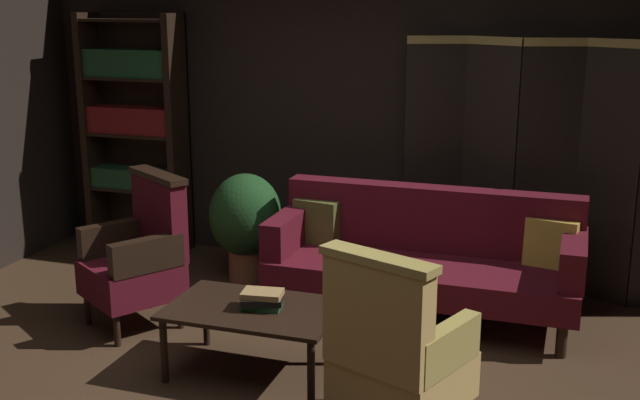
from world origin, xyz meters
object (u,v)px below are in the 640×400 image
at_px(book_tan_leather, 262,294).
at_px(potted_plant, 246,220).
at_px(folding_screen, 547,165).
at_px(book_black_cloth, 262,300).
at_px(armchair_wing_left, 140,256).
at_px(book_green_cloth, 263,306).
at_px(velvet_couch, 425,254).
at_px(coffee_table, 254,314).
at_px(bookshelf, 135,126).
at_px(armchair_gilt_accent, 396,354).

bearing_deg(book_tan_leather, potted_plant, 117.06).
height_order(folding_screen, book_black_cloth, folding_screen).
distance_m(armchair_wing_left, potted_plant, 1.07).
xyz_separation_m(armchair_wing_left, book_green_cloth, (1.08, -0.44, -0.05)).
bearing_deg(velvet_couch, book_green_cloth, -120.64).
distance_m(coffee_table, potted_plant, 1.61).
xyz_separation_m(folding_screen, book_green_cloth, (-1.46, -1.94, -0.55)).
height_order(folding_screen, book_tan_leather, folding_screen).
height_order(book_black_cloth, book_tan_leather, book_tan_leather).
height_order(velvet_couch, book_green_cloth, velvet_couch).
distance_m(armchair_wing_left, book_black_cloth, 1.16).
relative_size(folding_screen, coffee_table, 2.13).
relative_size(potted_plant, book_green_cloth, 3.96).
xyz_separation_m(velvet_couch, book_green_cloth, (-0.72, -1.21, -0.01)).
relative_size(potted_plant, book_black_cloth, 3.66).
height_order(coffee_table, book_tan_leather, book_tan_leather).
relative_size(bookshelf, armchair_wing_left, 1.97).
height_order(folding_screen, book_green_cloth, folding_screen).
bearing_deg(armchair_gilt_accent, bookshelf, 139.82).
distance_m(potted_plant, book_tan_leather, 1.63).
bearing_deg(book_green_cloth, armchair_wing_left, 157.75).
xyz_separation_m(bookshelf, armchair_wing_left, (0.91, -1.51, -0.61)).
bearing_deg(book_green_cloth, book_tan_leather, 0.00).
bearing_deg(potted_plant, bookshelf, 158.20).
relative_size(velvet_couch, potted_plant, 2.46).
bearing_deg(bookshelf, book_black_cloth, -44.52).
relative_size(velvet_couch, armchair_gilt_accent, 2.04).
bearing_deg(potted_plant, velvet_couch, -9.54).
height_order(coffee_table, book_black_cloth, book_black_cloth).
relative_size(armchair_wing_left, book_green_cloth, 4.79).
height_order(bookshelf, book_green_cloth, bookshelf).
distance_m(velvet_couch, book_green_cloth, 1.41).
bearing_deg(velvet_couch, folding_screen, 44.75).
xyz_separation_m(folding_screen, bookshelf, (-3.44, 0.01, 0.11)).
xyz_separation_m(velvet_couch, book_tan_leather, (-0.72, -1.21, 0.06)).
relative_size(coffee_table, book_green_cloth, 4.60).
bearing_deg(folding_screen, book_green_cloth, -126.86).
bearing_deg(armchair_wing_left, coffee_table, -23.31).
bearing_deg(armchair_gilt_accent, book_tan_leather, 151.60).
relative_size(armchair_gilt_accent, book_black_cloth, 4.42).
relative_size(bookshelf, coffee_table, 2.05).
distance_m(folding_screen, bookshelf, 3.44).
bearing_deg(book_black_cloth, book_tan_leather, 0.00).
distance_m(velvet_couch, coffee_table, 1.44).
relative_size(book_green_cloth, book_tan_leather, 0.94).
bearing_deg(book_tan_leather, book_black_cloth, 180.00).
distance_m(book_black_cloth, book_tan_leather, 0.04).
bearing_deg(book_tan_leather, folding_screen, 53.14).
bearing_deg(armchair_gilt_accent, potted_plant, 130.31).
distance_m(bookshelf, armchair_gilt_accent, 3.83).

